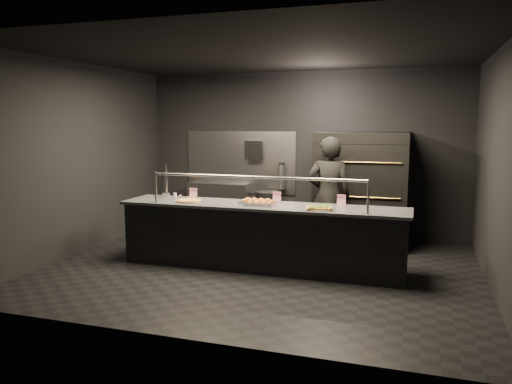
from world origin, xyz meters
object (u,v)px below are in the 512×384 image
Objects in this scene: fire_extinguisher at (281,177)px; trash_bin at (268,213)px; pizza_oven at (362,188)px; slider_tray_a at (256,201)px; beer_tap at (166,187)px; towel_dispenser at (254,150)px; worker at (328,196)px; service_counter at (261,236)px; slider_tray_b at (260,203)px; prep_shelf at (219,206)px; round_pizza at (189,201)px; square_pizza at (319,208)px.

fire_extinguisher is 0.63× the size of trash_bin.
pizza_oven reaches higher than trash_bin.
slider_tray_a reaches higher than trash_bin.
fire_extinguisher is at bearing 56.72° from trash_bin.
towel_dispenser is at bearing 72.28° from beer_tap.
beer_tap reaches higher than trash_bin.
beer_tap is at bearing 7.97° from worker.
trash_bin is at bearing 104.02° from service_counter.
fire_extinguisher is at bearing 98.16° from slider_tray_b.
service_counter is 2.82m from prep_shelf.
trash_bin is (-0.43, 2.05, -0.55)m from slider_tray_a.
pizza_oven is 1.03× the size of worker.
pizza_oven is 3.78× the size of fire_extinguisher.
slider_tray_a is (-0.10, 0.08, 0.48)m from service_counter.
round_pizza reaches higher than trash_bin.
service_counter is 0.48m from slider_tray_b.
square_pizza is at bearing -55.43° from towel_dispenser.
pizza_oven is 5.46× the size of towel_dispenser.
towel_dispenser is 0.65× the size of beer_tap.
towel_dispenser is (-2.10, 0.49, 0.58)m from pizza_oven.
slider_tray_b is at bearing -90.31° from service_counter.
slider_tray_a reaches higher than square_pizza.
towel_dispenser reaches higher than service_counter.
fire_extinguisher reaches higher than prep_shelf.
beer_tap is (0.00, -2.12, 0.62)m from prep_shelf.
round_pizza is 0.53× the size of trash_bin.
prep_shelf is at bearing 123.75° from slider_tray_a.
fire_extinguisher is (-0.35, 2.40, 0.60)m from service_counter.
pizza_oven reaches higher than service_counter.
beer_tap is (-0.70, -2.19, -0.48)m from towel_dispenser.
beer_tap is 1.28× the size of square_pizza.
square_pizza is at bearing -8.10° from beer_tap.
round_pizza is 1.92m from square_pizza.
prep_shelf is at bearing 124.59° from service_counter.
towel_dispenser is 2.57m from round_pizza.
slider_tray_a is at bearing -56.25° from prep_shelf.
slider_tray_a is (-1.30, -1.82, -0.02)m from pizza_oven.
slider_tray_a is at bearing 36.13° from worker.
service_counter is 0.50m from slider_tray_a.
beer_tap is at bearing 172.90° from service_counter.
towel_dispenser is 0.83× the size of round_pizza.
fire_extinguisher is at bearing 98.30° from service_counter.
prep_shelf is 1.50× the size of trash_bin.
fire_extinguisher is at bearing 162.11° from pizza_oven.
fire_extinguisher is 2.53m from beer_tap.
trash_bin is at bearing 101.86° from slider_tray_a.
towel_dispenser is 0.19× the size of worker.
worker is at bearing 47.44° from slider_tray_a.
square_pizza is at bearing -7.37° from slider_tray_b.
prep_shelf is at bearing 169.66° from trash_bin.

